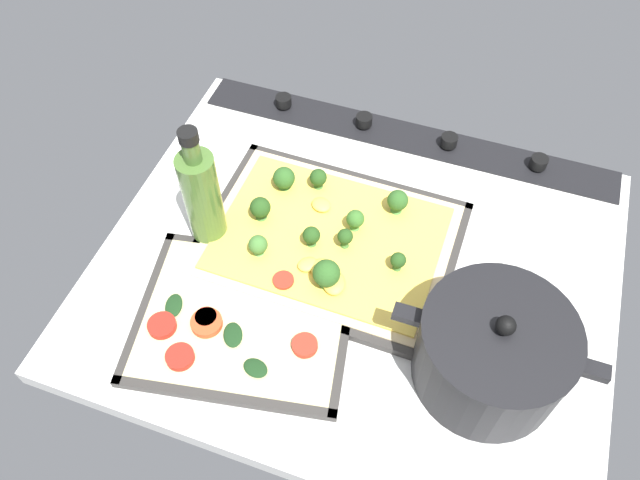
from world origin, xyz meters
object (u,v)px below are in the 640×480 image
at_px(broccoli_pizza, 327,237).
at_px(oil_bottle, 202,197).
at_px(veggie_pizza_back, 240,319).
at_px(baking_tray_front, 329,243).
at_px(baking_tray_back, 244,320).
at_px(cooking_pot, 492,353).

distance_m(broccoli_pizza, oil_bottle, 0.19).
bearing_deg(veggie_pizza_back, broccoli_pizza, -112.40).
xyz_separation_m(baking_tray_front, broccoli_pizza, (0.00, 0.00, 0.01)).
bearing_deg(broccoli_pizza, baking_tray_back, 68.10).
bearing_deg(broccoli_pizza, oil_bottle, 14.01).
relative_size(baking_tray_front, veggie_pizza_back, 1.26).
bearing_deg(baking_tray_back, veggie_pizza_back, 52.47).
relative_size(baking_tray_front, baking_tray_back, 1.15).
height_order(broccoli_pizza, veggie_pizza_back, broccoli_pizza).
bearing_deg(veggie_pizza_back, cooking_pot, -173.51).
height_order(baking_tray_front, broccoli_pizza, broccoli_pizza).
relative_size(baking_tray_front, cooking_pot, 1.47).
relative_size(broccoli_pizza, oil_bottle, 1.65).
bearing_deg(broccoli_pizza, baking_tray_front, -157.62).
distance_m(baking_tray_back, oil_bottle, 0.18).
bearing_deg(broccoli_pizza, cooking_pot, 153.56).
relative_size(baking_tray_front, oil_bottle, 1.76).
xyz_separation_m(broccoli_pizza, cooking_pot, (-0.26, 0.13, 0.04)).
relative_size(broccoli_pizza, veggie_pizza_back, 1.18).
xyz_separation_m(broccoli_pizza, baking_tray_back, (0.07, 0.16, -0.01)).
distance_m(baking_tray_front, baking_tray_back, 0.18).
bearing_deg(broccoli_pizza, veggie_pizza_back, 67.60).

